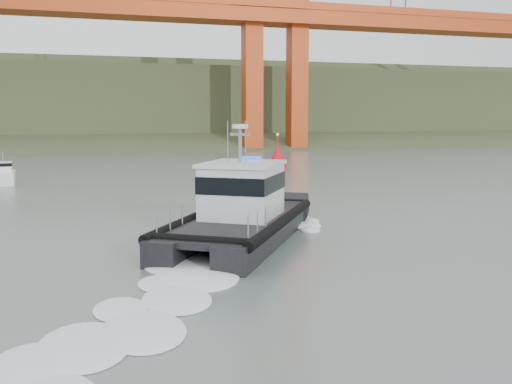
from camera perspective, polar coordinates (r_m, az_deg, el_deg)
ground at (r=20.97m, az=10.73°, el=-8.97°), size 400.00×400.00×0.00m
headlands at (r=143.58m, az=-13.21°, el=7.93°), size 500.00×105.36×27.12m
patrol_boat at (r=27.22m, az=-1.60°, el=-1.88°), size 10.04×12.24×5.73m
motorboat at (r=55.09m, az=-23.89°, el=1.57°), size 2.15×5.35×2.88m
nav_buoy at (r=63.29m, az=2.16°, el=3.30°), size 2.03×2.03×4.24m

